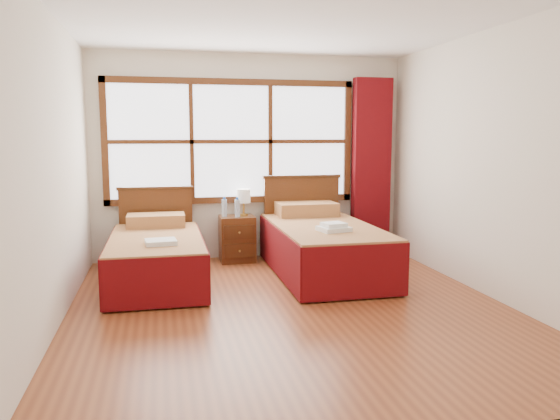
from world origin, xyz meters
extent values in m
plane|color=brown|center=(0.00, 0.00, 0.00)|extent=(4.50, 4.50, 0.00)
plane|color=white|center=(0.00, 0.00, 2.60)|extent=(4.50, 4.50, 0.00)
plane|color=silver|center=(0.00, 2.25, 1.30)|extent=(4.00, 0.00, 4.00)
plane|color=silver|center=(-2.00, 0.00, 1.30)|extent=(0.00, 4.50, 4.50)
plane|color=silver|center=(2.00, 0.00, 1.30)|extent=(0.00, 4.50, 4.50)
cube|color=white|center=(-0.25, 2.22, 1.50)|extent=(3.00, 0.02, 1.40)
cube|color=#4E2711|center=(-0.25, 2.20, 0.76)|extent=(3.16, 0.06, 0.08)
cube|color=#4E2711|center=(-0.25, 2.20, 2.24)|extent=(3.16, 0.06, 0.08)
cube|color=#4E2711|center=(-1.79, 2.20, 1.50)|extent=(0.08, 0.06, 1.56)
cube|color=#4E2711|center=(1.29, 2.20, 1.50)|extent=(0.08, 0.06, 1.56)
cube|color=#4E2711|center=(-0.75, 2.20, 1.50)|extent=(0.05, 0.05, 1.40)
cube|color=#4E2711|center=(0.25, 2.20, 1.50)|extent=(0.05, 0.05, 1.40)
cube|color=#4E2711|center=(-0.25, 2.20, 1.50)|extent=(3.00, 0.05, 0.05)
cube|color=maroon|center=(1.60, 2.11, 1.17)|extent=(0.50, 0.16, 2.30)
cube|color=#3C1F0C|center=(-1.21, 1.13, 0.14)|extent=(0.85, 1.70, 0.28)
cube|color=maroon|center=(-1.21, 1.13, 0.39)|extent=(0.95, 1.89, 0.23)
cube|color=maroon|center=(-1.69, 1.13, 0.26)|extent=(0.03, 1.89, 0.47)
cube|color=maroon|center=(-0.73, 1.13, 0.26)|extent=(0.03, 1.89, 0.47)
cube|color=maroon|center=(-1.21, 0.19, 0.26)|extent=(0.95, 0.03, 0.47)
cube|color=maroon|center=(-1.21, 1.81, 0.58)|extent=(0.67, 0.39, 0.15)
cube|color=#4E2711|center=(-1.21, 2.14, 0.46)|extent=(0.89, 0.06, 0.92)
cube|color=#3C1F0C|center=(-1.21, 2.14, 0.93)|extent=(0.92, 0.08, 0.04)
cube|color=#3C1F0C|center=(0.65, 1.13, 0.16)|extent=(0.95, 1.91, 0.31)
cube|color=maroon|center=(0.65, 1.13, 0.44)|extent=(1.07, 2.11, 0.26)
cube|color=maroon|center=(0.12, 1.13, 0.28)|extent=(0.03, 2.11, 0.53)
cube|color=maroon|center=(1.19, 1.13, 0.28)|extent=(0.03, 2.11, 0.53)
cube|color=maroon|center=(0.65, 0.08, 0.28)|extent=(1.07, 0.03, 0.53)
cube|color=maroon|center=(0.65, 1.90, 0.65)|extent=(0.75, 0.43, 0.17)
cube|color=#4E2711|center=(0.65, 2.14, 0.52)|extent=(0.99, 0.06, 1.04)
cube|color=#3C1F0C|center=(0.65, 2.14, 1.05)|extent=(1.04, 0.08, 0.04)
cube|color=#4E2711|center=(-0.22, 2.00, 0.29)|extent=(0.43, 0.38, 0.58)
cube|color=#3C1F0C|center=(-0.22, 1.80, 0.17)|extent=(0.38, 0.02, 0.17)
cube|color=#3C1F0C|center=(-0.22, 1.80, 0.40)|extent=(0.38, 0.02, 0.17)
sphere|color=#B1823C|center=(-0.22, 1.78, 0.17)|extent=(0.03, 0.03, 0.03)
sphere|color=#B1823C|center=(-0.22, 1.78, 0.40)|extent=(0.03, 0.03, 0.03)
cube|color=white|center=(-1.16, 0.72, 0.53)|extent=(0.32, 0.29, 0.05)
cube|color=white|center=(0.64, 0.74, 0.59)|extent=(0.36, 0.33, 0.05)
cube|color=white|center=(0.64, 0.74, 0.64)|extent=(0.27, 0.24, 0.04)
cylinder|color=gold|center=(-0.13, 2.05, 0.58)|extent=(0.10, 0.10, 0.02)
cylinder|color=gold|center=(-0.13, 2.05, 0.67)|extent=(0.02, 0.02, 0.14)
cylinder|color=white|center=(-0.13, 2.05, 0.82)|extent=(0.17, 0.17, 0.17)
cylinder|color=#AAC3DA|center=(-0.38, 1.98, 0.68)|extent=(0.06, 0.06, 0.22)
cylinder|color=#184EB5|center=(-0.38, 1.98, 0.81)|extent=(0.03, 0.03, 0.03)
cylinder|color=#AAC3DA|center=(-0.22, 1.92, 0.68)|extent=(0.06, 0.06, 0.22)
cylinder|color=#184EB5|center=(-0.22, 1.92, 0.81)|extent=(0.03, 0.03, 0.03)
camera|label=1|loc=(-1.13, -4.72, 1.58)|focal=35.00mm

